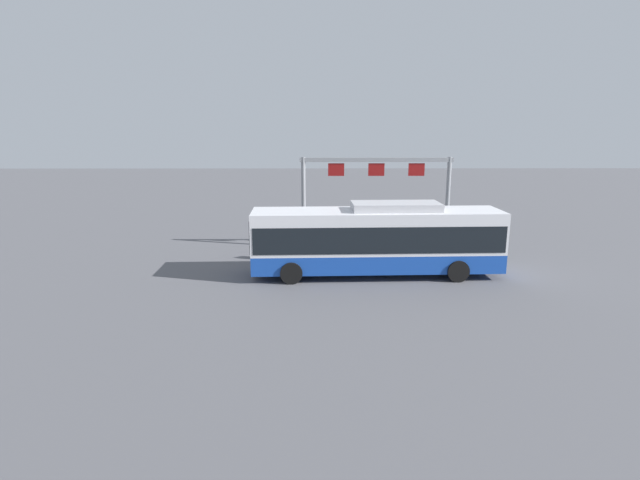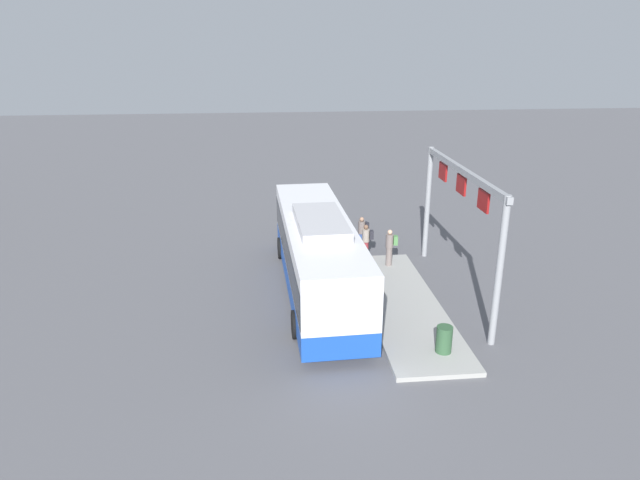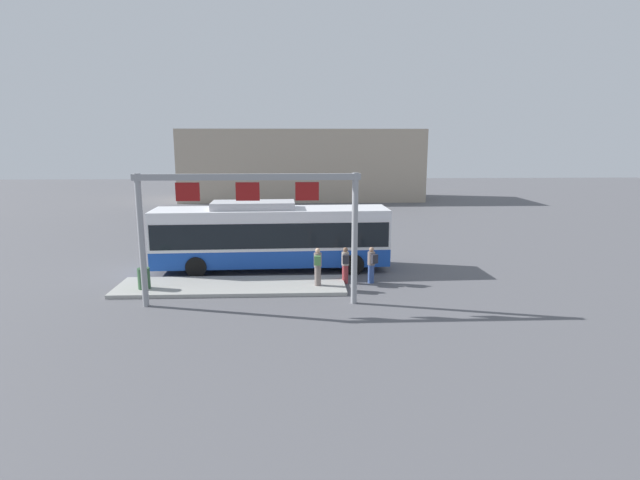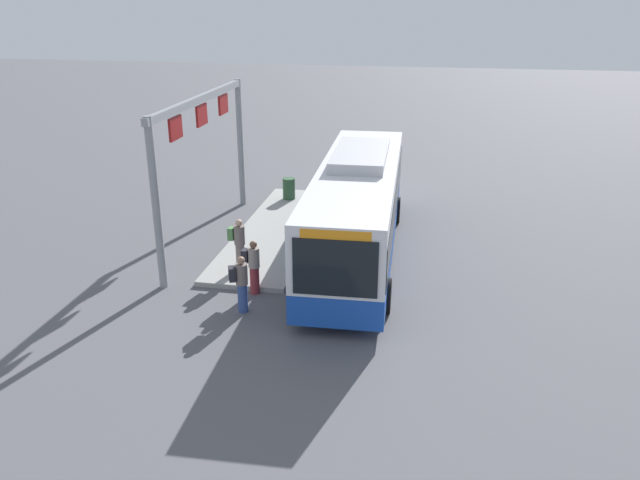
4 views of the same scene
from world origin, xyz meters
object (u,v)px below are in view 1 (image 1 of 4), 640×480
(person_waiting_near, at_px, (281,244))
(trash_bin, at_px, (465,245))
(bus_main, at_px, (377,238))
(person_waiting_mid, at_px, (328,237))
(person_boarding, at_px, (304,244))

(person_waiting_near, relative_size, trash_bin, 1.86)
(bus_main, height_order, person_waiting_near, bus_main)
(person_waiting_near, distance_m, person_waiting_mid, 2.62)
(person_waiting_mid, distance_m, trash_bin, 7.47)
(bus_main, distance_m, person_waiting_mid, 4.15)
(person_boarding, height_order, trash_bin, person_boarding)
(person_waiting_near, height_order, person_waiting_mid, person_waiting_mid)
(person_boarding, distance_m, person_waiting_near, 1.20)
(person_boarding, xyz_separation_m, person_waiting_mid, (-1.28, -0.83, 0.16))
(bus_main, height_order, person_boarding, bus_main)
(person_boarding, xyz_separation_m, person_waiting_near, (1.20, -0.00, 0.00))
(trash_bin, bearing_deg, person_boarding, 6.30)
(person_waiting_near, bearing_deg, bus_main, 37.19)
(bus_main, xyz_separation_m, person_waiting_mid, (2.17, -3.45, -0.76))
(bus_main, height_order, trash_bin, bus_main)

